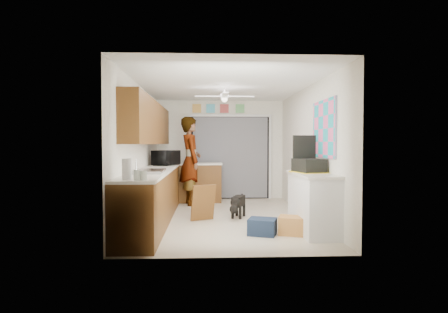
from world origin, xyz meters
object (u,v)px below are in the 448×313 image
object	(u,v)px
paper_towel_roll	(127,169)
dog	(238,205)
suitcase	(309,166)
cardboard_box	(294,226)
navy_crate	(262,227)
man	(191,161)
microwave	(166,158)

from	to	relation	value
paper_towel_roll	dog	distance (m)	2.85
suitcase	cardboard_box	world-z (taller)	suitcase
paper_towel_roll	navy_crate	xyz separation A→B (m)	(1.89, 0.79, -0.95)
suitcase	man	xyz separation A→B (m)	(-2.04, 2.60, -0.04)
paper_towel_roll	dog	world-z (taller)	paper_towel_roll
suitcase	man	bearing A→B (deg)	114.99
navy_crate	man	world-z (taller)	man
man	dog	bearing A→B (deg)	-160.84
paper_towel_roll	navy_crate	bearing A→B (deg)	22.75
microwave	cardboard_box	world-z (taller)	microwave
paper_towel_roll	cardboard_box	world-z (taller)	paper_towel_roll
navy_crate	man	distance (m)	3.29
microwave	navy_crate	xyz separation A→B (m)	(1.74, -2.39, -0.97)
man	dog	xyz separation A→B (m)	(0.98, -1.54, -0.78)
microwave	dog	bearing A→B (deg)	-99.89
dog	suitcase	bearing A→B (deg)	-25.14
microwave	cardboard_box	xyz separation A→B (m)	(2.22, -2.39, -0.96)
cardboard_box	navy_crate	bearing A→B (deg)	-179.90
cardboard_box	paper_towel_roll	bearing A→B (deg)	-161.53
paper_towel_roll	cardboard_box	size ratio (longest dim) A/B	0.62
microwave	cardboard_box	size ratio (longest dim) A/B	1.31
navy_crate	dog	distance (m)	1.40
navy_crate	cardboard_box	bearing A→B (deg)	0.10
navy_crate	microwave	bearing A→B (deg)	126.01
man	paper_towel_roll	bearing A→B (deg)	156.78
microwave	navy_crate	bearing A→B (deg)	-119.53
microwave	dog	xyz separation A→B (m)	(1.48, -1.01, -0.87)
paper_towel_roll	cardboard_box	bearing A→B (deg)	18.47
microwave	suitcase	size ratio (longest dim) A/B	1.13
suitcase	navy_crate	size ratio (longest dim) A/B	1.25
suitcase	cardboard_box	bearing A→B (deg)	-148.21
suitcase	navy_crate	distance (m)	1.27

